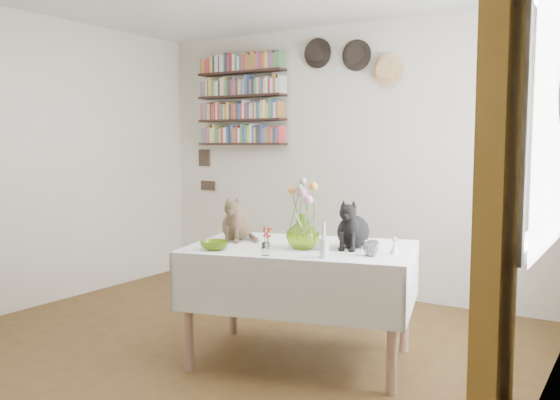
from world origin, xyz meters
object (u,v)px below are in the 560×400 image
Objects in this scene: dining_table at (301,274)px; tabby_cat at (237,218)px; flower_vase at (303,231)px; bookshelf_unit at (241,100)px; black_cat at (353,223)px.

tabby_cat is (-0.49, -0.02, 0.34)m from dining_table.
dining_table is 7.30× the size of flower_vase.
bookshelf_unit is (-1.69, 1.70, 1.28)m from dining_table.
flower_vase is (-0.25, -0.19, -0.05)m from black_cat.
dining_table is 5.03× the size of black_cat.
black_cat is 0.32× the size of bookshelf_unit.
dining_table is at bearing -16.81° from tabby_cat.
dining_table is at bearing -45.22° from bookshelf_unit.
flower_vase is 2.69m from bookshelf_unit.
black_cat is 0.32m from flower_vase.
black_cat is (0.31, 0.11, 0.34)m from dining_table.
bookshelf_unit is (-1.20, 1.73, 0.94)m from tabby_cat.
bookshelf_unit is (-1.75, 1.79, 0.98)m from flower_vase.
bookshelf_unit reaches higher than dining_table.
bookshelf_unit reaches higher than tabby_cat.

